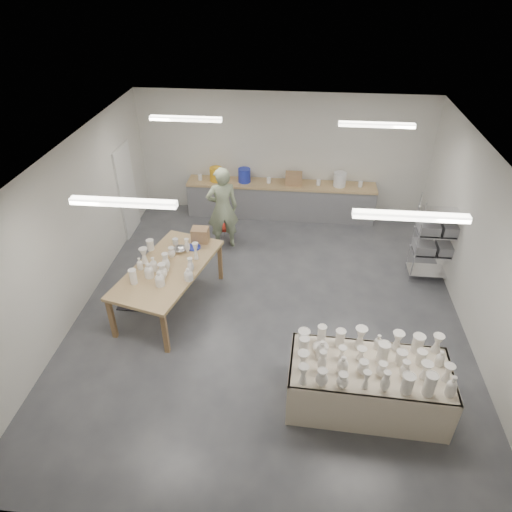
# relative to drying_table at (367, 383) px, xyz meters

# --- Properties ---
(room) EXTENTS (8.00, 8.02, 3.00)m
(room) POSITION_rel_drying_table_xyz_m (-1.68, 2.06, 1.61)
(room) COLOR #424449
(room) RESTS_ON ground
(back_counter) EXTENTS (4.60, 0.60, 1.24)m
(back_counter) POSITION_rel_drying_table_xyz_m (-1.58, 5.65, 0.04)
(back_counter) COLOR tan
(back_counter) RESTS_ON ground
(wire_shelf) EXTENTS (0.88, 0.48, 1.80)m
(wire_shelf) POSITION_rel_drying_table_xyz_m (1.63, 3.37, 0.47)
(wire_shelf) COLOR silver
(wire_shelf) RESTS_ON ground
(drying_table) EXTENTS (2.30, 1.16, 1.16)m
(drying_table) POSITION_rel_drying_table_xyz_m (0.00, 0.00, 0.00)
(drying_table) COLOR olive
(drying_table) RESTS_ON ground
(work_table) EXTENTS (1.72, 2.57, 1.25)m
(work_table) POSITION_rel_drying_table_xyz_m (-3.38, 2.01, 0.43)
(work_table) COLOR tan
(work_table) RESTS_ON ground
(rug) EXTENTS (1.00, 0.70, 0.02)m
(rug) POSITION_rel_drying_table_xyz_m (-3.93, 2.03, -0.44)
(rug) COLOR black
(rug) RESTS_ON ground
(cat) EXTENTS (0.55, 0.43, 0.21)m
(cat) POSITION_rel_drying_table_xyz_m (-3.90, 2.02, -0.32)
(cat) COLOR white
(cat) RESTS_ON rug
(potter) EXTENTS (0.81, 0.66, 1.90)m
(potter) POSITION_rel_drying_table_xyz_m (-2.76, 4.13, 0.50)
(potter) COLOR #9BAA83
(potter) RESTS_ON ground
(red_stool) EXTENTS (0.41, 0.41, 0.34)m
(red_stool) POSITION_rel_drying_table_xyz_m (-2.76, 4.40, -0.15)
(red_stool) COLOR red
(red_stool) RESTS_ON ground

